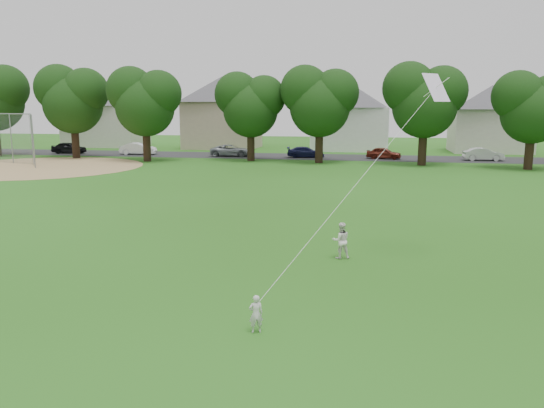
% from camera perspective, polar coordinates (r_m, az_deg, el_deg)
% --- Properties ---
extents(ground, '(160.00, 160.00, 0.00)m').
position_cam_1_polar(ground, '(14.68, -0.28, -10.32)').
color(ground, '#245413').
rests_on(ground, ground).
extents(street, '(90.00, 7.00, 0.01)m').
position_cam_1_polar(street, '(55.78, 7.92, 4.99)').
color(street, '#2D2D30').
rests_on(street, ground).
extents(dirt_infield, '(18.00, 18.00, 0.02)m').
position_cam_1_polar(dirt_infield, '(50.64, -23.90, 3.66)').
color(dirt_infield, '#9E7F51').
rests_on(dirt_infield, ground).
extents(toddler, '(0.39, 0.33, 0.92)m').
position_cam_1_polar(toddler, '(12.57, -1.74, -11.73)').
color(toddler, silver).
rests_on(toddler, ground).
extents(older_boy, '(0.73, 0.64, 1.27)m').
position_cam_1_polar(older_boy, '(18.52, 7.43, -3.91)').
color(older_boy, white).
rests_on(older_boy, ground).
extents(kite, '(2.85, 4.17, 9.92)m').
position_cam_1_polar(kite, '(15.07, 9.62, 2.83)').
color(kite, white).
rests_on(kite, ground).
extents(baseball_backstop, '(10.04, 4.03, 4.55)m').
position_cam_1_polar(baseball_backstop, '(54.51, -26.66, 6.26)').
color(baseball_backstop, gray).
rests_on(baseball_backstop, ground).
extents(tree_row, '(81.76, 9.21, 10.26)m').
position_cam_1_polar(tree_row, '(49.62, 9.42, 11.54)').
color(tree_row, black).
rests_on(tree_row, ground).
extents(parked_cars, '(48.05, 2.46, 1.29)m').
position_cam_1_polar(parked_cars, '(56.08, -2.35, 5.75)').
color(parked_cars, black).
rests_on(parked_cars, ground).
extents(house_row, '(77.64, 14.09, 10.51)m').
position_cam_1_polar(house_row, '(65.56, 7.81, 10.22)').
color(house_row, beige).
rests_on(house_row, ground).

